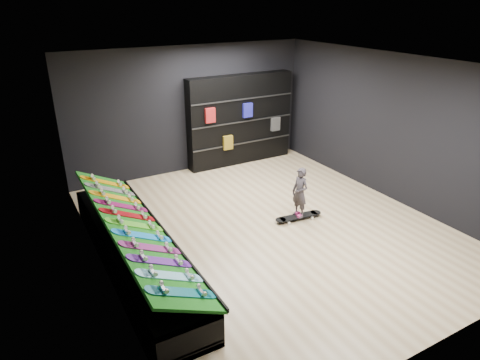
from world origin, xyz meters
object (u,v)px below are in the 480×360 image
back_shelving (240,120)px  floor_skateboard (298,217)px  display_rack (134,253)px  child (299,202)px

back_shelving → floor_skateboard: 3.58m
display_rack → floor_skateboard: bearing=-0.7°
display_rack → child: child is taller
child → display_rack: bearing=-98.9°
floor_skateboard → child: child is taller
display_rack → child: size_ratio=7.61×
floor_skateboard → child: bearing=0.0°
back_shelving → child: 3.49m
display_rack → back_shelving: (3.82, 3.32, 0.88)m
display_rack → back_shelving: back_shelving is taller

